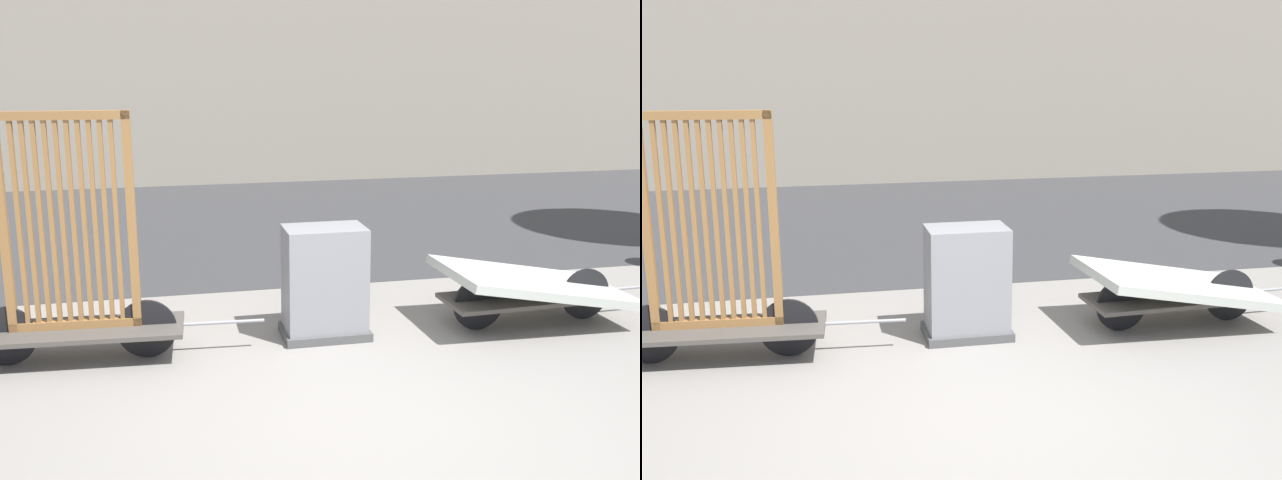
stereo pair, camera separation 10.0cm
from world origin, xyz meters
TOP-DOWN VIEW (x-y plane):
  - ground_plane at (0.00, 0.00)m, footprint 60.00×60.00m
  - road_strip at (0.00, 6.83)m, footprint 56.00×7.26m
  - bike_cart_with_bedframe at (-2.11, 1.55)m, footprint 2.50×0.72m
  - bike_cart_with_mattress at (2.12, 1.56)m, footprint 2.51×1.16m
  - utility_cabinet at (0.07, 1.68)m, footprint 0.79×0.53m

SIDE VIEW (x-z plane):
  - ground_plane at x=0.00m, z-range 0.00..0.00m
  - road_strip at x=0.00m, z-range 0.00..0.01m
  - bike_cart_with_mattress at x=2.12m, z-range 0.07..0.69m
  - utility_cabinet at x=0.07m, z-range -0.04..1.00m
  - bike_cart_with_bedframe at x=-2.11m, z-range -0.33..1.78m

